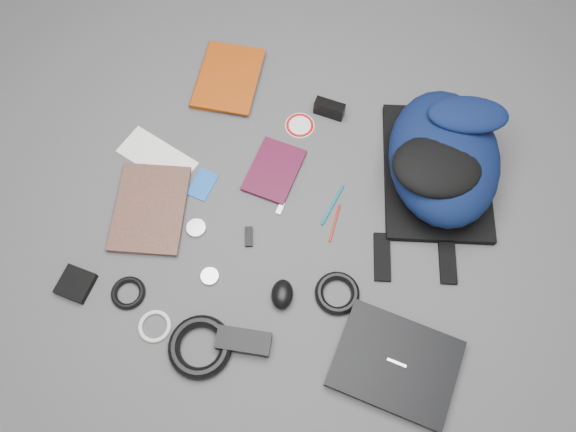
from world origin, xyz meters
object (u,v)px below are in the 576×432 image
(backpack, at_px, (444,157))
(laptop, at_px, (396,364))
(comic_book, at_px, (116,206))
(power_brick, at_px, (244,341))
(textbook_red, at_px, (199,74))
(pouch, at_px, (76,284))
(dvd_case, at_px, (274,170))
(compact_camera, at_px, (329,109))
(mouse, at_px, (282,294))

(backpack, bearing_deg, laptop, -103.68)
(comic_book, distance_m, power_brick, 0.55)
(textbook_red, relative_size, pouch, 2.97)
(power_brick, bearing_deg, textbook_red, 109.94)
(dvd_case, relative_size, compact_camera, 2.04)
(dvd_case, relative_size, pouch, 2.21)
(comic_book, bearing_deg, textbook_red, 69.75)
(comic_book, relative_size, compact_camera, 2.96)
(compact_camera, bearing_deg, mouse, -82.81)
(laptop, xyz_separation_m, textbook_red, (-0.82, 0.70, -0.00))
(mouse, xyz_separation_m, power_brick, (-0.06, -0.15, -0.00))
(laptop, distance_m, pouch, 0.89)
(power_brick, distance_m, pouch, 0.49)
(laptop, bearing_deg, comic_book, 172.21)
(comic_book, distance_m, compact_camera, 0.71)
(power_brick, bearing_deg, compact_camera, 79.81)
(backpack, relative_size, mouse, 5.79)
(dvd_case, distance_m, mouse, 0.39)
(power_brick, bearing_deg, laptop, 0.41)
(backpack, bearing_deg, textbook_red, 156.62)
(mouse, bearing_deg, compact_camera, 80.88)
(textbook_red, bearing_deg, mouse, -58.58)
(mouse, distance_m, pouch, 0.57)
(compact_camera, bearing_deg, textbook_red, -178.11)
(compact_camera, xyz_separation_m, pouch, (-0.51, -0.75, -0.02))
(pouch, bearing_deg, mouse, 14.58)
(textbook_red, xyz_separation_m, comic_book, (-0.06, -0.52, -0.00))
(backpack, bearing_deg, pouch, -158.66)
(compact_camera, distance_m, mouse, 0.61)
(comic_book, xyz_separation_m, compact_camera, (0.50, 0.51, 0.02))
(laptop, bearing_deg, dvd_case, 141.49)
(textbook_red, bearing_deg, dvd_case, -43.77)
(backpack, distance_m, pouch, 1.09)
(backpack, distance_m, power_brick, 0.76)
(dvd_case, height_order, mouse, mouse)
(power_brick, bearing_deg, comic_book, 143.27)
(mouse, bearing_deg, laptop, -27.19)
(power_brick, bearing_deg, dvd_case, 90.36)
(dvd_case, xyz_separation_m, pouch, (-0.41, -0.50, 0.00))
(pouch, bearing_deg, comic_book, 88.86)
(dvd_case, bearing_deg, pouch, -124.96)
(textbook_red, bearing_deg, laptop, -47.21)
(mouse, bearing_deg, dvd_case, 98.43)
(backpack, relative_size, compact_camera, 5.16)
(textbook_red, relative_size, dvd_case, 1.35)
(laptop, distance_m, power_brick, 0.40)
(pouch, bearing_deg, textbook_red, 85.12)
(dvd_case, height_order, power_brick, power_brick)
(textbook_red, bearing_deg, compact_camera, -7.88)
(compact_camera, height_order, power_brick, compact_camera)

